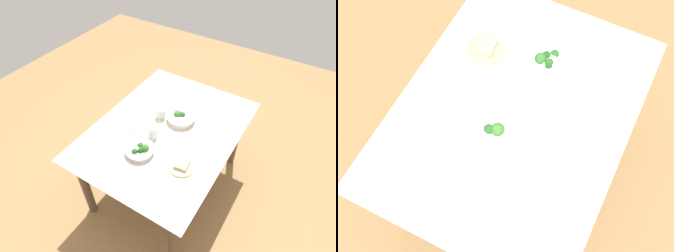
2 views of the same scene
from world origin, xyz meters
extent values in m
plane|color=#9E7547|center=(0.00, 0.00, 0.00)|extent=(6.00, 6.00, 0.00)
cube|color=beige|center=(0.00, 0.00, 0.74)|extent=(1.41, 1.07, 0.01)
cube|color=brown|center=(0.00, 0.00, 0.72)|extent=(1.37, 1.04, 0.02)
cylinder|color=brown|center=(-0.59, -0.42, 0.35)|extent=(0.07, 0.07, 0.71)
cylinder|color=brown|center=(0.59, -0.42, 0.35)|extent=(0.07, 0.07, 0.71)
cylinder|color=brown|center=(-0.59, 0.42, 0.35)|extent=(0.07, 0.07, 0.71)
cylinder|color=brown|center=(0.59, 0.42, 0.35)|extent=(0.07, 0.07, 0.71)
cylinder|color=white|center=(-0.15, 0.04, 0.76)|extent=(0.21, 0.21, 0.05)
cylinder|color=white|center=(-0.15, 0.04, 0.79)|extent=(0.24, 0.24, 0.01)
sphere|color=#3D7A33|center=(-0.15, 0.01, 0.80)|extent=(0.06, 0.06, 0.06)
sphere|color=#286023|center=(-0.16, 0.05, 0.80)|extent=(0.05, 0.05, 0.05)
sphere|color=#286023|center=(-0.16, 0.05, 0.80)|extent=(0.04, 0.04, 0.04)
cylinder|color=white|center=(0.31, -0.04, 0.76)|extent=(0.19, 0.19, 0.04)
cylinder|color=white|center=(0.31, -0.04, 0.78)|extent=(0.22, 0.22, 0.01)
sphere|color=#286023|center=(0.29, -0.05, 0.79)|extent=(0.05, 0.05, 0.05)
sphere|color=#33702D|center=(0.29, 0.00, 0.80)|extent=(0.06, 0.06, 0.06)
sphere|color=#1E511E|center=(0.33, -0.02, 0.79)|extent=(0.04, 0.04, 0.04)
sphere|color=#1E511E|center=(0.28, -0.05, 0.79)|extent=(0.04, 0.04, 0.04)
sphere|color=#286023|center=(0.36, -0.05, 0.79)|extent=(0.04, 0.04, 0.04)
cylinder|color=beige|center=(0.31, -0.04, 0.80)|extent=(0.08, 0.08, 0.01)
cylinder|color=#D6B27A|center=(0.26, 0.29, 0.75)|extent=(0.20, 0.20, 0.01)
cube|color=#CCB284|center=(0.26, 0.29, 0.76)|extent=(0.11, 0.11, 0.03)
cylinder|color=silver|center=(0.12, -0.05, 0.79)|extent=(0.08, 0.08, 0.10)
cylinder|color=silver|center=(-0.10, -0.12, 0.79)|extent=(0.08, 0.08, 0.10)
cube|color=#B7B7BC|center=(-0.04, -0.41, 0.74)|extent=(0.08, 0.02, 0.00)
cube|color=#B7B7BC|center=(0.01, -0.40, 0.74)|extent=(0.03, 0.02, 0.00)
cube|color=#B7B7BC|center=(0.33, -0.39, 0.74)|extent=(0.03, 0.07, 0.00)
cube|color=#B7B7BC|center=(0.31, -0.35, 0.74)|extent=(0.02, 0.03, 0.00)
cube|color=#B7B7BC|center=(0.46, 0.22, 0.74)|extent=(0.14, 0.14, 0.00)
cube|color=#B7B7BC|center=(-0.47, 0.11, 0.74)|extent=(0.16, 0.15, 0.00)
cube|color=#B1A997|center=(0.07, -0.27, 0.74)|extent=(0.20, 0.16, 0.01)
camera|label=1|loc=(1.34, 0.84, 2.30)|focal=29.72mm
camera|label=2|loc=(-0.88, -0.39, 2.55)|focal=46.06mm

